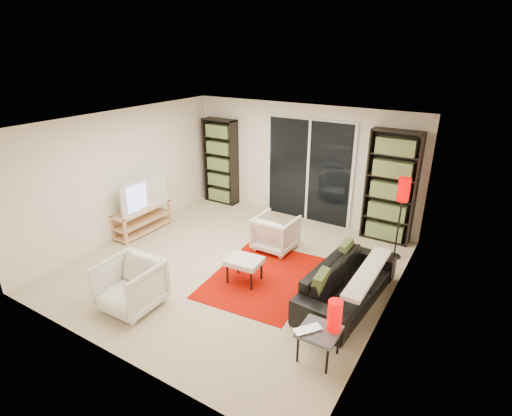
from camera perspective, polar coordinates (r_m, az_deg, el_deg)
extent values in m
plane|color=beige|center=(6.85, -3.13, -8.17)|extent=(5.00, 5.00, 0.00)
cube|color=#F0E6CE|center=(8.39, 6.43, 6.47)|extent=(5.00, 0.02, 2.40)
cube|color=#F0E6CE|center=(4.70, -21.09, -8.20)|extent=(5.00, 0.02, 2.40)
cube|color=#F0E6CE|center=(7.95, -18.41, 4.56)|extent=(0.02, 5.00, 2.40)
cube|color=#F0E6CE|center=(5.41, 19.05, -3.78)|extent=(0.02, 5.00, 2.40)
cube|color=white|center=(6.00, -3.61, 12.00)|extent=(5.00, 5.00, 0.02)
cube|color=white|center=(8.33, 7.55, 5.22)|extent=(1.92, 0.06, 2.16)
cube|color=black|center=(8.30, 7.45, 5.16)|extent=(1.80, 0.02, 2.10)
cube|color=white|center=(8.29, 7.42, 5.14)|extent=(0.05, 0.02, 2.10)
cube|color=black|center=(9.29, -5.06, 6.62)|extent=(0.80, 0.30, 1.95)
cube|color=#A2791C|center=(9.27, -5.13, 6.59)|extent=(0.70, 0.22, 1.85)
cube|color=black|center=(7.72, 18.71, 2.82)|extent=(0.90, 0.30, 2.10)
cube|color=#A2791C|center=(7.70, 18.67, 2.78)|extent=(0.80, 0.22, 2.00)
cube|color=#E8BA85|center=(8.15, -16.06, -0.14)|extent=(0.40, 1.26, 0.04)
cube|color=#E8BA85|center=(8.23, -15.89, -1.62)|extent=(0.40, 1.26, 0.03)
cube|color=#E8BA85|center=(8.31, -15.75, -2.82)|extent=(0.40, 1.26, 0.04)
cube|color=#E8BA85|center=(8.01, -19.77, -2.79)|extent=(0.05, 0.05, 0.50)
cube|color=#E8BA85|center=(8.72, -13.88, -0.06)|extent=(0.05, 0.05, 0.50)
cube|color=#E8BA85|center=(7.76, -18.15, -3.38)|extent=(0.05, 0.05, 0.50)
cube|color=#E8BA85|center=(8.49, -12.23, -0.52)|extent=(0.05, 0.05, 0.50)
imported|color=black|center=(8.02, -16.20, 2.01)|extent=(0.22, 1.08, 0.62)
cube|color=#A70A00|center=(6.51, 1.02, -9.82)|extent=(1.69, 2.18, 0.01)
imported|color=black|center=(5.98, 12.94, -10.45)|extent=(0.93, 2.04, 0.58)
imported|color=silver|center=(7.22, 2.83, -3.55)|extent=(0.70, 0.72, 0.64)
imported|color=silver|center=(5.93, -17.52, -10.52)|extent=(0.78, 0.80, 0.71)
cube|color=silver|center=(6.23, -1.67, -7.61)|extent=(0.56, 0.47, 0.08)
cylinder|color=black|center=(6.30, -4.11, -9.43)|extent=(0.04, 0.04, 0.32)
cylinder|color=black|center=(6.55, -2.55, -8.04)|extent=(0.04, 0.04, 0.32)
cylinder|color=black|center=(6.12, -0.68, -10.40)|extent=(0.04, 0.04, 0.32)
cylinder|color=black|center=(6.38, 0.78, -8.92)|extent=(0.04, 0.04, 0.32)
cube|color=#49494E|center=(4.90, 9.02, -17.04)|extent=(0.46, 0.46, 0.04)
cylinder|color=black|center=(4.95, 5.97, -19.31)|extent=(0.03, 0.03, 0.38)
cylinder|color=black|center=(5.21, 7.76, -16.96)|extent=(0.03, 0.03, 0.38)
cylinder|color=black|center=(4.85, 10.11, -20.59)|extent=(0.03, 0.03, 0.38)
cylinder|color=black|center=(5.12, 11.68, -18.10)|extent=(0.03, 0.03, 0.38)
imported|color=silver|center=(4.83, 7.68, -17.19)|extent=(0.37, 0.40, 0.03)
cylinder|color=#C50000|center=(4.82, 11.17, -14.83)|extent=(0.17, 0.17, 0.38)
cylinder|color=black|center=(7.49, 19.10, -6.51)|extent=(0.22, 0.22, 0.03)
cylinder|color=black|center=(7.26, 19.62, -2.80)|extent=(0.03, 0.03, 1.10)
cylinder|color=#C50000|center=(7.00, 20.37, 2.50)|extent=(0.20, 0.20, 0.40)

